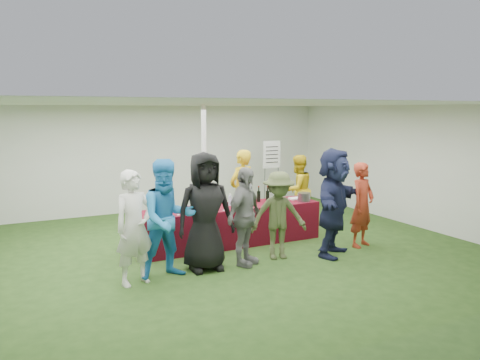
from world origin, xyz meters
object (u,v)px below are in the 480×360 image
staff_back (298,190)px  customer_2 (205,212)px  staff_pourer (242,192)px  customer_5 (334,202)px  wine_list_sign (272,160)px  serving_table (231,225)px  dump_bucket (304,197)px  customer_1 (168,219)px  customer_3 (245,217)px  customer_0 (134,228)px  customer_6 (362,205)px  customer_4 (279,215)px

staff_back → customer_2: (-3.05, -1.93, 0.17)m
staff_pourer → customer_5: size_ratio=0.92×
customer_2 → wine_list_sign: bearing=49.8°
serving_table → dump_bucket: 1.62m
customer_1 → staff_back: bearing=25.8°
customer_1 → customer_2: customer_2 is taller
serving_table → customer_3: size_ratio=2.16×
wine_list_sign → customer_0: wine_list_sign is taller
staff_pourer → customer_6: staff_pourer is taller
dump_bucket → customer_4: bearing=-140.9°
serving_table → customer_4: bearing=-72.6°
customer_0 → customer_4: (2.55, 0.09, -0.09)m
staff_back → customer_5: 2.35m
staff_pourer → customer_4: 1.83m
customer_2 → customer_0: bearing=-170.9°
customer_0 → staff_back: bearing=7.5°
customer_4 → staff_pourer: bearing=99.0°
customer_1 → customer_2: bearing=3.8°
serving_table → customer_2: 1.62m
serving_table → wine_list_sign: wine_list_sign is taller
customer_0 → customer_3: (1.86, 0.04, -0.03)m
customer_3 → customer_6: customer_3 is taller
wine_list_sign → staff_back: bearing=-98.7°
dump_bucket → customer_6: bearing=-58.0°
staff_pourer → customer_2: size_ratio=0.92×
dump_bucket → customer_5: bearing=-99.1°
customer_2 → customer_4: bearing=1.2°
customer_3 → customer_6: 2.50m
wine_list_sign → dump_bucket: bearing=-106.3°
staff_pourer → customer_2: bearing=26.3°
customer_5 → wine_list_sign: bearing=39.7°
serving_table → customer_0: customer_0 is taller
serving_table → customer_2: customer_2 is taller
customer_3 → wine_list_sign: bearing=19.9°
customer_3 → customer_4: size_ratio=1.08×
wine_list_sign → customer_6: bearing=-92.0°
dump_bucket → customer_0: (-3.72, -1.05, 0.03)m
customer_2 → serving_table: bearing=51.6°
staff_back → customer_4: bearing=40.8°
serving_table → customer_1: size_ratio=1.94×
customer_2 → customer_6: size_ratio=1.20×
staff_back → wine_list_sign: bearing=-107.2°
dump_bucket → customer_0: bearing=-164.3°
customer_2 → customer_5: bearing=-4.6°
dump_bucket → serving_table: bearing=171.9°
customer_4 → customer_6: (1.81, -0.07, 0.04)m
staff_back → customer_0: customer_0 is taller
customer_4 → customer_5: size_ratio=0.80×
customer_3 → customer_5: 1.69m
staff_pourer → customer_6: size_ratio=1.10×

